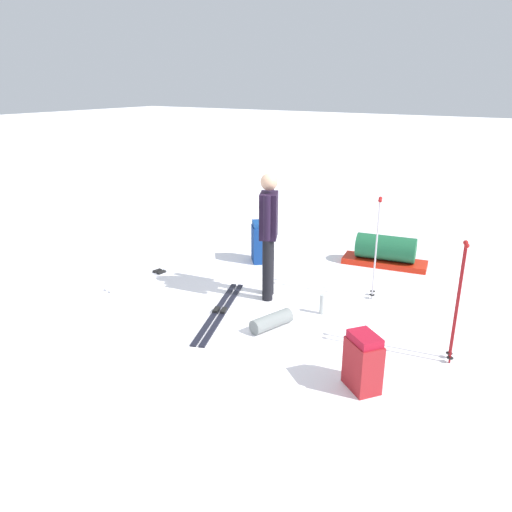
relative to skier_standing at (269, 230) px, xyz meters
The scene contains 11 objects.
ground_plane 1.02m from the skier_standing, ahead, with size 80.00×80.00×0.00m, color white.
skier_standing is the anchor object (origin of this frame).
ski_pair_near 2.09m from the skier_standing, 84.85° to the right, with size 1.86×0.44×0.05m.
ski_pair_far 1.24m from the skier_standing, 19.15° to the right, with size 1.76×0.78×0.05m.
backpack_large_dark 1.54m from the skier_standing, 143.19° to the right, with size 0.41×0.40×0.68m.
backpack_bright 2.40m from the skier_standing, 54.09° to the left, with size 0.41×0.43×0.58m.
ski_poles_planted_near 1.44m from the skier_standing, 121.71° to the left, with size 0.19×0.11×1.39m.
ski_poles_planted_far 2.52m from the skier_standing, 81.26° to the left, with size 0.16×0.10×1.33m.
gear_sled 2.39m from the skier_standing, 155.54° to the left, with size 0.67×1.37×0.49m.
sleeping_mat_rolled 1.26m from the skier_standing, 33.74° to the left, with size 0.18×0.18×0.55m, color gray.
thermos_bottle 1.19m from the skier_standing, 84.20° to the left, with size 0.07×0.07×0.26m, color #B3BBB8.
Camera 1 is at (4.99, 3.17, 2.80)m, focal length 34.65 mm.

